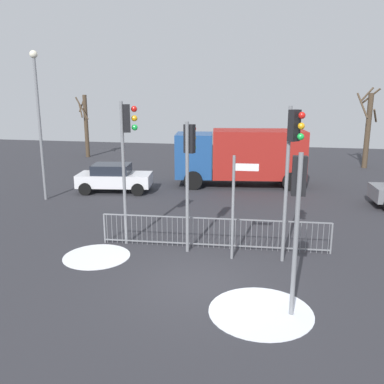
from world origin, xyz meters
The scene contains 14 objects.
ground_plane centered at (0.00, 0.00, 0.00)m, with size 60.00×60.00×0.00m, color #2D2D33.
traffic_light_mid_left centered at (-0.79, 2.37, 3.14)m, with size 0.37×0.56×4.28m.
traffic_light_mid_right centered at (2.37, 1.96, 3.50)m, with size 0.48×0.46×4.78m.
traffic_light_foreground_right centered at (-2.95, 2.61, 3.57)m, with size 0.54×0.38×4.88m.
traffic_light_foreground_left centered at (2.44, -1.06, 2.86)m, with size 0.32×0.57×3.90m.
direction_sign_post centered at (0.75, 1.91, 1.85)m, with size 0.79×0.10×3.32m.
pedestrian_guard_railing centered at (-0.01, 2.70, 0.55)m, with size 7.72×0.54×1.07m.
car_white_trailing centered at (-6.35, 9.71, 0.77)m, with size 4.01×2.39×1.47m.
delivery_truck centered at (0.06, 12.54, 1.74)m, with size 7.31×3.55×3.10m.
street_lamp centered at (-9.06, 7.50, 4.26)m, with size 0.36×0.36×6.99m.
bare_tree_left centered at (-12.89, 20.40, 2.58)m, with size 1.07×1.03×4.88m.
bare_tree_centre centered at (8.00, 19.69, 2.76)m, with size 1.57×1.58×5.44m.
snow_patch_kerb centered at (-3.60, 1.21, 0.01)m, with size 2.14×2.14×0.01m, color white.
snow_patch_island centered at (1.72, -1.24, 0.01)m, with size 2.53×2.53×0.01m, color white.
Camera 1 is at (1.87, -10.44, 5.22)m, focal length 38.83 mm.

